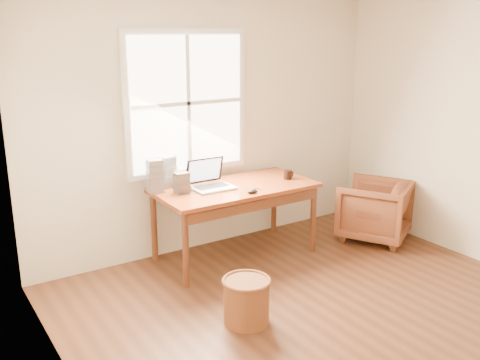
# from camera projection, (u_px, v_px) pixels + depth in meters

# --- Properties ---
(room_shell) EXTENTS (4.04, 4.54, 2.64)m
(room_shell) POSITION_uv_depth(u_px,v_px,m) (355.00, 164.00, 3.82)
(room_shell) COLOR #4F2D1B
(room_shell) RESTS_ON ground
(desk) EXTENTS (1.60, 0.80, 0.04)m
(desk) POSITION_uv_depth(u_px,v_px,m) (235.00, 188.00, 5.31)
(desk) COLOR brown
(desk) RESTS_ON room_shell
(armchair) EXTENTS (0.96, 0.97, 0.66)m
(armchair) POSITION_uv_depth(u_px,v_px,m) (374.00, 210.00, 5.89)
(armchair) COLOR brown
(armchair) RESTS_ON room_shell
(wicker_stool) EXTENTS (0.43, 0.43, 0.36)m
(wicker_stool) POSITION_uv_depth(u_px,v_px,m) (246.00, 302.00, 4.21)
(wicker_stool) COLOR brown
(wicker_stool) RESTS_ON room_shell
(laptop) EXTENTS (0.38, 0.40, 0.28)m
(laptop) POSITION_uv_depth(u_px,v_px,m) (213.00, 175.00, 5.16)
(laptop) COLOR #ABADB2
(laptop) RESTS_ON desk
(mouse) EXTENTS (0.11, 0.07, 0.03)m
(mouse) POSITION_uv_depth(u_px,v_px,m) (252.00, 192.00, 5.06)
(mouse) COLOR black
(mouse) RESTS_ON desk
(coffee_mug) EXTENTS (0.09, 0.09, 0.09)m
(coffee_mug) POSITION_uv_depth(u_px,v_px,m) (288.00, 175.00, 5.54)
(coffee_mug) COLOR black
(coffee_mug) RESTS_ON desk
(cd_stack_a) EXTENTS (0.19, 0.18, 0.31)m
(cd_stack_a) POSITION_uv_depth(u_px,v_px,m) (166.00, 171.00, 5.25)
(cd_stack_a) COLOR #B2B7BE
(cd_stack_a) RESTS_ON desk
(cd_stack_b) EXTENTS (0.13, 0.12, 0.20)m
(cd_stack_b) POSITION_uv_depth(u_px,v_px,m) (182.00, 183.00, 5.06)
(cd_stack_b) COLOR #242428
(cd_stack_b) RESTS_ON desk
(cd_stack_c) EXTENTS (0.16, 0.14, 0.32)m
(cd_stack_c) POSITION_uv_depth(u_px,v_px,m) (155.00, 176.00, 5.06)
(cd_stack_c) COLOR #A8A9B6
(cd_stack_c) RESTS_ON desk
(cd_stack_d) EXTENTS (0.14, 0.12, 0.17)m
(cd_stack_d) POSITION_uv_depth(u_px,v_px,m) (179.00, 177.00, 5.32)
(cd_stack_d) COLOR silver
(cd_stack_d) RESTS_ON desk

